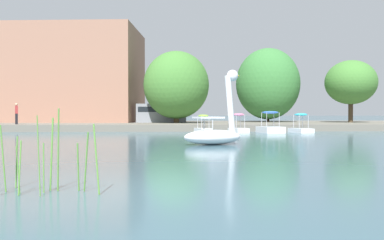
{
  "coord_description": "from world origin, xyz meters",
  "views": [
    {
      "loc": [
        0.89,
        -8.51,
        1.48
      ],
      "look_at": [
        2.22,
        15.57,
        1.1
      ],
      "focal_mm": 40.78,
      "sensor_mm": 36.0,
      "label": 1
    }
  ],
  "objects": [
    {
      "name": "pedal_boat_lime",
      "position": [
        3.57,
        24.37,
        0.43
      ],
      "size": [
        1.35,
        1.99,
        1.38
      ],
      "color": "white",
      "rests_on": "ground_plane"
    },
    {
      "name": "shore_bank_far",
      "position": [
        0.0,
        35.73,
        0.28
      ],
      "size": [
        121.15,
        19.0,
        0.56
      ],
      "primitive_type": "cube",
      "color": "#6B665B",
      "rests_on": "ground_plane"
    },
    {
      "name": "person_on_path",
      "position": [
        -11.74,
        28.58,
        1.48
      ],
      "size": [
        0.29,
        0.3,
        1.77
      ],
      "color": "black",
      "rests_on": "shore_bank_far"
    },
    {
      "name": "pedal_boat_pink",
      "position": [
        6.21,
        24.07,
        0.41
      ],
      "size": [
        1.42,
        2.07,
        1.48
      ],
      "color": "white",
      "rests_on": "ground_plane"
    },
    {
      "name": "tree_willow_overhanging",
      "position": [
        11.57,
        37.59,
        4.63
      ],
      "size": [
        9.14,
        9.0,
        7.88
      ],
      "color": "#4C3823",
      "rests_on": "shore_bank_far"
    },
    {
      "name": "pedal_boat_blue",
      "position": [
        8.62,
        23.96,
        0.45
      ],
      "size": [
        1.85,
        2.5,
        1.64
      ],
      "color": "white",
      "rests_on": "ground_plane"
    },
    {
      "name": "pedal_boat_cyan",
      "position": [
        10.98,
        24.04,
        0.43
      ],
      "size": [
        1.56,
        2.21,
        1.48
      ],
      "color": "white",
      "rests_on": "ground_plane"
    },
    {
      "name": "ground_plane",
      "position": [
        0.0,
        0.0,
        0.0
      ],
      "size": [
        521.18,
        521.18,
        0.0
      ],
      "primitive_type": "plane",
      "color": "#385966"
    },
    {
      "name": "apartment_block",
      "position": [
        -10.97,
        39.14,
        5.47
      ],
      "size": [
        18.26,
        12.25,
        9.82
      ],
      "primitive_type": "cube",
      "rotation": [
        0.0,
        0.0,
        -0.1
      ],
      "color": "#996B56",
      "rests_on": "shore_bank_far"
    },
    {
      "name": "tree_broadleaf_right",
      "position": [
        19.28,
        34.37,
        4.58
      ],
      "size": [
        6.5,
        6.96,
        6.25
      ],
      "color": "#423323",
      "rests_on": "shore_bank_far"
    },
    {
      "name": "tree_willow_near_path",
      "position": [
        1.7,
        33.21,
        4.18
      ],
      "size": [
        6.74,
        7.02,
        6.86
      ],
      "color": "#4C3823",
      "rests_on": "shore_bank_far"
    },
    {
      "name": "swan_boat",
      "position": [
        3.1,
        11.92,
        0.65
      ],
      "size": [
        3.15,
        2.28,
        3.55
      ],
      "color": "white",
      "rests_on": "ground_plane"
    },
    {
      "name": "reed_clump_foreground",
      "position": [
        -1.39,
        -0.3,
        0.6
      ],
      "size": [
        2.02,
        1.0,
        1.57
      ],
      "color": "#568E38",
      "rests_on": "ground_plane"
    },
    {
      "name": "parked_van",
      "position": [
        0.23,
        35.26,
        1.57
      ],
      "size": [
        4.95,
        1.87,
        1.87
      ],
      "color": "gray",
      "rests_on": "shore_bank_far"
    }
  ]
}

